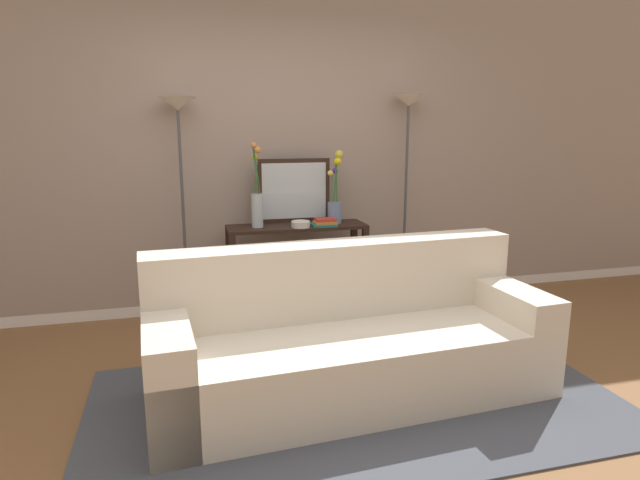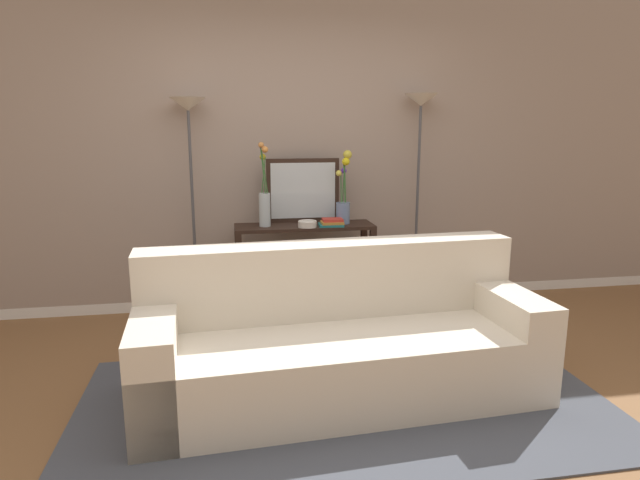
# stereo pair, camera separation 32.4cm
# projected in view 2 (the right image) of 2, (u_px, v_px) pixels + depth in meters

# --- Properties ---
(ground_plane) EXTENTS (16.00, 16.00, 0.02)m
(ground_plane) POSITION_uv_depth(u_px,v_px,m) (322.00, 417.00, 3.03)
(ground_plane) COLOR brown
(back_wall) EXTENTS (12.00, 0.15, 2.80)m
(back_wall) POSITION_uv_depth(u_px,v_px,m) (281.00, 148.00, 4.69)
(back_wall) COLOR white
(back_wall) RESTS_ON ground
(area_rug) EXTENTS (3.05, 1.64, 0.01)m
(area_rug) POSITION_uv_depth(u_px,v_px,m) (345.00, 404.00, 3.14)
(area_rug) COLOR #474C56
(area_rug) RESTS_ON ground
(couch) EXTENTS (2.38, 0.98, 0.88)m
(couch) POSITION_uv_depth(u_px,v_px,m) (339.00, 343.00, 3.23)
(couch) COLOR beige
(couch) RESTS_ON ground
(console_table) EXTENTS (1.14, 0.35, 0.78)m
(console_table) POSITION_uv_depth(u_px,v_px,m) (305.00, 254.00, 4.52)
(console_table) COLOR black
(console_table) RESTS_ON ground
(floor_lamp_left) EXTENTS (0.28, 0.28, 1.80)m
(floor_lamp_left) POSITION_uv_depth(u_px,v_px,m) (190.00, 147.00, 4.31)
(floor_lamp_left) COLOR #4C4C51
(floor_lamp_left) RESTS_ON ground
(floor_lamp_right) EXTENTS (0.28, 0.28, 1.85)m
(floor_lamp_right) POSITION_uv_depth(u_px,v_px,m) (420.00, 141.00, 4.63)
(floor_lamp_right) COLOR #4C4C51
(floor_lamp_right) RESTS_ON ground
(wall_mirror) EXTENTS (0.61, 0.02, 0.53)m
(wall_mirror) POSITION_uv_depth(u_px,v_px,m) (303.00, 190.00, 4.56)
(wall_mirror) COLOR black
(wall_mirror) RESTS_ON console_table
(vase_tall_flowers) EXTENTS (0.09, 0.12, 0.68)m
(vase_tall_flowers) POSITION_uv_depth(u_px,v_px,m) (264.00, 201.00, 4.37)
(vase_tall_flowers) COLOR silver
(vase_tall_flowers) RESTS_ON console_table
(vase_short_flowers) EXTENTS (0.13, 0.12, 0.61)m
(vase_short_flowers) POSITION_uv_depth(u_px,v_px,m) (344.00, 199.00, 4.49)
(vase_short_flowers) COLOR #6B84AD
(vase_short_flowers) RESTS_ON console_table
(fruit_bowl) EXTENTS (0.15, 0.15, 0.05)m
(fruit_bowl) POSITION_uv_depth(u_px,v_px,m) (307.00, 224.00, 4.37)
(fruit_bowl) COLOR silver
(fruit_bowl) RESTS_ON console_table
(book_stack) EXTENTS (0.21, 0.16, 0.06)m
(book_stack) POSITION_uv_depth(u_px,v_px,m) (332.00, 223.00, 4.41)
(book_stack) COLOR #1E7075
(book_stack) RESTS_ON console_table
(book_row_under_console) EXTENTS (0.27, 0.17, 0.13)m
(book_row_under_console) POSITION_uv_depth(u_px,v_px,m) (265.00, 310.00, 4.57)
(book_row_under_console) COLOR silver
(book_row_under_console) RESTS_ON ground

